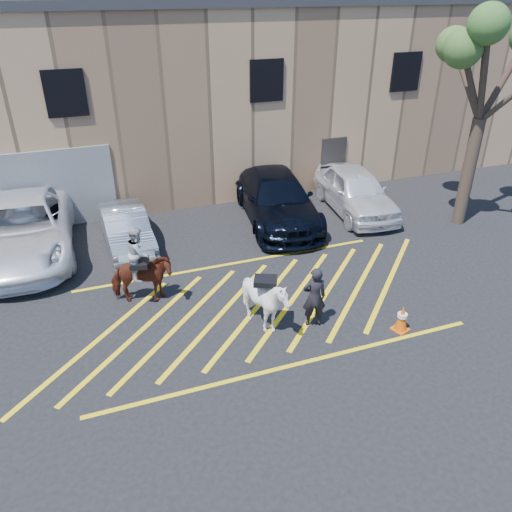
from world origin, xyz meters
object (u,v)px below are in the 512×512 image
object	(u,v)px
car_white_pickup	(24,228)
handler	(314,297)
car_white_suv	(355,191)
tree	(492,57)
mounted_bay	(141,273)
saddled_white	(265,302)
traffic_cone	(402,318)
car_silver_sedan	(126,228)
car_blue_suv	(276,198)

from	to	relation	value
car_white_pickup	handler	bearing A→B (deg)	-41.41
car_white_suv	car_white_pickup	bearing A→B (deg)	-176.73
car_white_suv	tree	bearing A→B (deg)	-29.61
tree	mounted_bay	bearing A→B (deg)	-173.60
mounted_bay	saddled_white	xyz separation A→B (m)	(2.72, -2.26, -0.12)
car_white_pickup	mounted_bay	distance (m)	5.18
car_white_pickup	traffic_cone	world-z (taller)	car_white_pickup
car_white_pickup	handler	xyz separation A→B (m)	(7.03, -6.70, -0.06)
tree	car_silver_sedan	bearing A→B (deg)	169.33
car_blue_suv	handler	xyz separation A→B (m)	(-1.54, -6.36, -0.02)
car_silver_sedan	car_blue_suv	xyz separation A→B (m)	(5.46, 0.32, 0.19)
car_blue_suv	car_white_suv	xyz separation A→B (m)	(3.11, -0.28, -0.02)
saddled_white	traffic_cone	size ratio (longest dim) A/B	2.50
car_blue_suv	saddled_white	distance (m)	6.68
car_blue_suv	car_white_suv	bearing A→B (deg)	2.48
car_white_pickup	car_silver_sedan	xyz separation A→B (m)	(3.10, -0.65, -0.24)
mounted_bay	tree	xyz separation A→B (m)	(11.67, 1.31, 4.78)
tree	traffic_cone	bearing A→B (deg)	-139.97
tree	car_blue_suv	bearing A→B (deg)	157.90
car_silver_sedan	handler	xyz separation A→B (m)	(3.92, -6.04, 0.18)
mounted_bay	traffic_cone	xyz separation A→B (m)	(5.93, -3.51, -0.55)
car_silver_sedan	saddled_white	xyz separation A→B (m)	(2.71, -5.76, 0.14)
mounted_bay	traffic_cone	bearing A→B (deg)	-30.65
car_silver_sedan	mounted_bay	xyz separation A→B (m)	(-0.01, -3.51, 0.26)
car_white_pickup	mounted_bay	size ratio (longest dim) A/B	2.85
traffic_cone	tree	bearing A→B (deg)	40.03
traffic_cone	tree	distance (m)	9.20
mounted_bay	tree	size ratio (longest dim) A/B	0.31
car_silver_sedan	tree	bearing A→B (deg)	-13.05
car_blue_suv	tree	distance (m)	8.26
handler	car_white_pickup	bearing A→B (deg)	-30.78
car_white_pickup	car_white_suv	distance (m)	11.70
car_blue_suv	tree	world-z (taller)	tree
saddled_white	car_silver_sedan	bearing A→B (deg)	115.20
car_blue_suv	mounted_bay	bearing A→B (deg)	-137.36
car_blue_suv	traffic_cone	size ratio (longest dim) A/B	8.00
car_white_suv	mounted_bay	distance (m)	9.29
car_white_suv	traffic_cone	world-z (taller)	car_white_suv
car_white_pickup	saddled_white	world-z (taller)	car_white_pickup
car_white_suv	saddled_white	world-z (taller)	car_white_suv
saddled_white	mounted_bay	bearing A→B (deg)	140.31
tree	handler	bearing A→B (deg)	-153.56
car_silver_sedan	car_blue_suv	bearing A→B (deg)	0.97
car_white_pickup	car_blue_suv	size ratio (longest dim) A/B	1.10
saddled_white	car_white_pickup	bearing A→B (deg)	132.19
handler	tree	world-z (taller)	tree
handler	car_white_suv	bearing A→B (deg)	-114.59
tree	car_white_suv	bearing A→B (deg)	144.09
car_white_suv	traffic_cone	xyz separation A→B (m)	(-2.66, -7.05, -0.46)
saddled_white	car_blue_suv	bearing A→B (deg)	65.67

